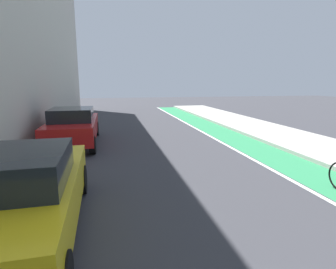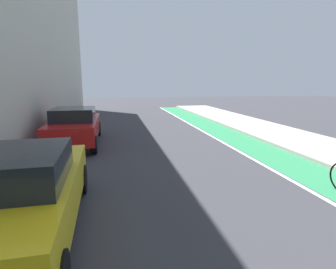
# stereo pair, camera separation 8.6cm
# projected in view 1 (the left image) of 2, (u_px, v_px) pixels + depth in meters

# --- Properties ---
(ground_plane) EXTENTS (74.52, 74.52, 0.00)m
(ground_plane) POSITION_uv_depth(u_px,v_px,m) (172.00, 163.00, 8.67)
(ground_plane) COLOR #38383D
(bike_lane_paint) EXTENTS (1.60, 33.87, 0.00)m
(bike_lane_paint) POSITION_uv_depth(u_px,v_px,m) (246.00, 144.00, 11.33)
(bike_lane_paint) COLOR #2D8451
(bike_lane_paint) RESTS_ON ground
(lane_divider_stripe) EXTENTS (0.12, 33.87, 0.00)m
(lane_divider_stripe) POSITION_uv_depth(u_px,v_px,m) (226.00, 145.00, 11.15)
(lane_divider_stripe) COLOR white
(lane_divider_stripe) RESTS_ON ground
(sidewalk_right) EXTENTS (3.19, 33.87, 0.14)m
(sidewalk_right) POSITION_uv_depth(u_px,v_px,m) (296.00, 140.00, 11.80)
(sidewalk_right) COLOR #A8A59E
(sidewalk_right) RESTS_ON ground
(parked_sedan_yellow_cab) EXTENTS (2.10, 4.49, 1.53)m
(parked_sedan_yellow_cab) POSITION_uv_depth(u_px,v_px,m) (15.00, 194.00, 4.31)
(parked_sedan_yellow_cab) COLOR yellow
(parked_sedan_yellow_cab) RESTS_ON ground
(parked_sedan_red) EXTENTS (1.93, 4.69, 1.53)m
(parked_sedan_red) POSITION_uv_depth(u_px,v_px,m) (73.00, 126.00, 11.05)
(parked_sedan_red) COLOR red
(parked_sedan_red) RESTS_ON ground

